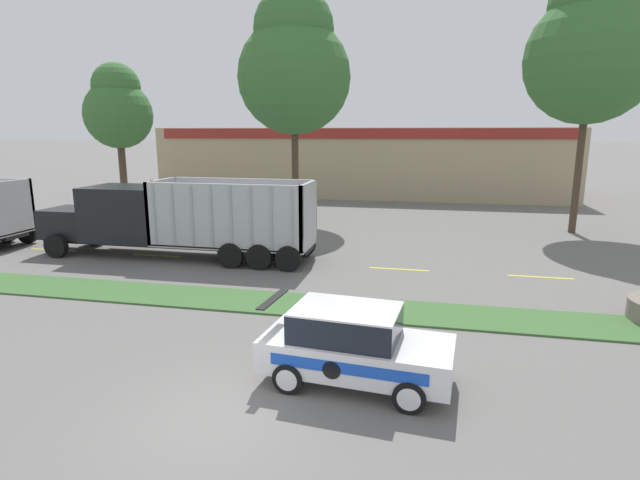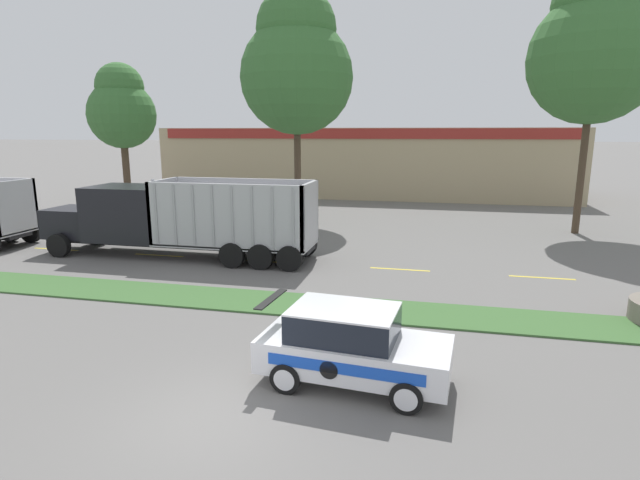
% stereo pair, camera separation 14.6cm
% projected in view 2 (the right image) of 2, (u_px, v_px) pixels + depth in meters
% --- Properties ---
extents(ground_plane, '(600.00, 600.00, 0.00)m').
position_uv_depth(ground_plane, '(215.00, 419.00, 9.71)').
color(ground_plane, slate).
extents(grass_verge, '(120.00, 2.10, 0.06)m').
position_uv_depth(grass_verge, '(302.00, 305.00, 16.03)').
color(grass_verge, '#3D6633').
rests_on(grass_verge, ground_plane).
extents(centre_line_2, '(2.40, 0.14, 0.01)m').
position_uv_depth(centre_line_2, '(56.00, 249.00, 23.71)').
color(centre_line_2, yellow).
rests_on(centre_line_2, ground_plane).
extents(centre_line_3, '(2.40, 0.14, 0.01)m').
position_uv_depth(centre_line_3, '(159.00, 255.00, 22.56)').
color(centre_line_3, yellow).
rests_on(centre_line_3, ground_plane).
extents(centre_line_4, '(2.40, 0.14, 0.01)m').
position_uv_depth(centre_line_4, '(273.00, 262.00, 21.41)').
color(centre_line_4, yellow).
rests_on(centre_line_4, ground_plane).
extents(centre_line_5, '(2.40, 0.14, 0.01)m').
position_uv_depth(centre_line_5, '(400.00, 269.00, 20.25)').
color(centre_line_5, yellow).
rests_on(centre_line_5, ground_plane).
extents(centre_line_6, '(2.40, 0.14, 0.01)m').
position_uv_depth(centre_line_6, '(542.00, 278.00, 19.10)').
color(centre_line_6, yellow).
rests_on(centre_line_6, ground_plane).
extents(dump_truck_mid, '(12.48, 2.86, 3.53)m').
position_uv_depth(dump_truck_mid, '(154.00, 220.00, 22.29)').
color(dump_truck_mid, black).
rests_on(dump_truck_mid, ground_plane).
extents(rally_car, '(4.30, 2.25, 1.77)m').
position_uv_depth(rally_car, '(351.00, 345.00, 10.94)').
color(rally_car, white).
rests_on(rally_car, ground_plane).
extents(store_building_backdrop, '(34.57, 12.10, 5.78)m').
position_uv_depth(store_building_backdrop, '(366.00, 161.00, 45.69)').
color(store_building_backdrop, tan).
rests_on(store_building_backdrop, ground_plane).
extents(tree_behind_left, '(6.63, 6.63, 14.12)m').
position_uv_depth(tree_behind_left, '(595.00, 45.00, 25.46)').
color(tree_behind_left, '#473828').
rests_on(tree_behind_left, ground_plane).
extents(tree_behind_centre, '(6.63, 6.63, 13.57)m').
position_uv_depth(tree_behind_centre, '(297.00, 65.00, 28.97)').
color(tree_behind_centre, '#473828').
rests_on(tree_behind_centre, ground_plane).
extents(tree_behind_right, '(4.50, 4.50, 9.97)m').
position_uv_depth(tree_behind_right, '(121.00, 108.00, 33.51)').
color(tree_behind_right, '#473828').
rests_on(tree_behind_right, ground_plane).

